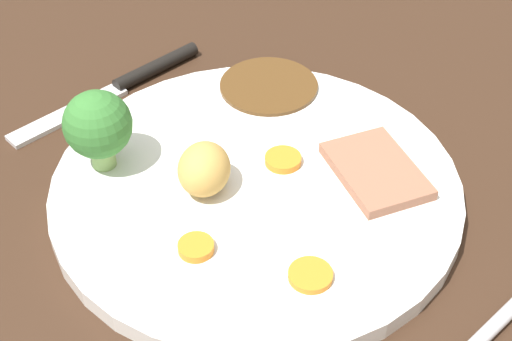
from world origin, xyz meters
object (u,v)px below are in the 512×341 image
Objects in this scene: carrot_coin_side at (310,275)px; knife at (125,83)px; broccoli_floret at (98,126)px; meat_slice_main at (376,171)px; carrot_coin_front at (283,160)px; roast_potato_left at (204,169)px; carrot_coin_back at (196,247)px; dinner_plate at (256,188)px.

carrot_coin_side is 26.27cm from knife.
broccoli_floret is 0.33× the size of knife.
meat_slice_main is 2.90× the size of carrot_coin_front.
carrot_coin_front reaches higher than carrot_coin_side.
carrot_coin_side is 18.02cm from broccoli_floret.
roast_potato_left is 16.03cm from knife.
carrot_coin_back reaches higher than carrot_coin_side.
broccoli_floret reaches higher than meat_slice_main.
roast_potato_left is 7.98cm from broccoli_floret.
dinner_plate is at bearing -142.50° from broccoli_floret.
carrot_coin_front is at bearing -87.68° from dinner_plate.
roast_potato_left is (7.23, 9.68, 1.35)cm from meat_slice_main.
carrot_coin_side is (-8.66, 3.55, 0.92)cm from dinner_plate.
roast_potato_left is at bearing 72.82° from carrot_coin_front.
meat_slice_main is at bearing 103.44° from knife.
knife is at bearing 14.07° from meat_slice_main.
carrot_coin_back is (3.17, 13.86, -0.11)cm from meat_slice_main.
meat_slice_main is 19.66cm from broccoli_floret.
carrot_coin_front reaches higher than dinner_plate.
knife is (19.33, -8.22, -1.23)cm from carrot_coin_back.
roast_potato_left is 0.23× the size of knife.
dinner_plate is 6.75× the size of roast_potato_left.
carrot_coin_front is 1.14× the size of carrot_coin_back.
carrot_coin_front is 0.14× the size of knife.
broccoli_floret reaches higher than roast_potato_left.
meat_slice_main reaches higher than carrot_coin_side.
knife is (17.19, -0.99, -0.25)cm from dinner_plate.
carrot_coin_back is at bearing 134.12° from roast_potato_left.
carrot_coin_side is at bearing 144.22° from carrot_coin_front.
broccoli_floret is at bearing 28.23° from roast_potato_left.
carrot_coin_side is at bearing 157.72° from dinner_plate.
carrot_coin_back reaches higher than knife.
meat_slice_main reaches higher than knife.
broccoli_floret is at bearing 43.48° from meat_slice_main.
carrot_coin_front and carrot_coin_back have the same top height.
roast_potato_left is 1.54× the size of carrot_coin_side.
roast_potato_left is at bearing -151.77° from broccoli_floret.
broccoli_floret reaches higher than dinner_plate.
roast_potato_left is at bearing -45.88° from carrot_coin_back.
broccoli_floret reaches higher than carrot_coin_front.
dinner_plate is 4.35cm from roast_potato_left.
carrot_coin_back is 7.49cm from carrot_coin_side.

